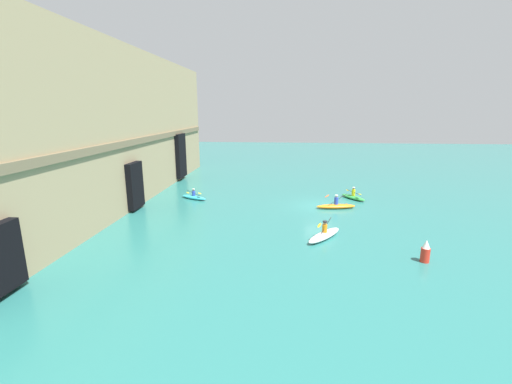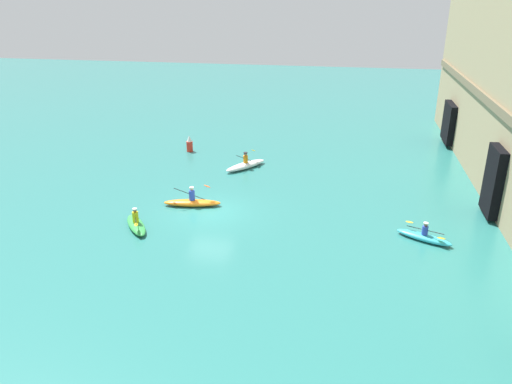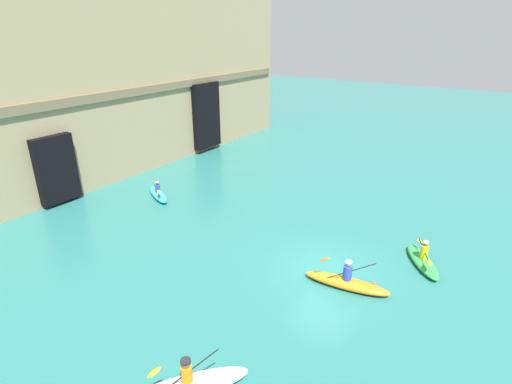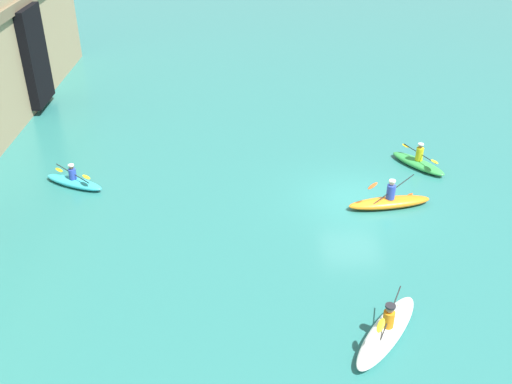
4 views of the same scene
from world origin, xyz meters
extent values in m
plane|color=#28706B|center=(0.00, 0.00, 0.00)|extent=(120.00, 120.00, 0.00)
cube|color=black|center=(10.44, 15.63, 2.89)|extent=(2.74, 0.70, 5.11)
ellipsoid|color=green|center=(2.76, -3.29, 0.17)|extent=(2.73, 2.26, 0.34)
cylinder|color=gold|center=(2.76, -3.29, 0.64)|extent=(0.32, 0.32, 0.60)
sphere|color=brown|center=(2.76, -3.29, 1.03)|extent=(0.20, 0.20, 0.20)
cylinder|color=silver|center=(2.76, -3.29, 1.11)|extent=(0.24, 0.24, 0.06)
cylinder|color=black|center=(2.76, -3.29, 0.67)|extent=(1.94, 0.95, 0.09)
ellipsoid|color=yellow|center=(1.91, -3.69, 0.69)|extent=(0.48, 0.35, 0.06)
ellipsoid|color=yellow|center=(3.62, -2.88, 0.65)|extent=(0.48, 0.35, 0.06)
ellipsoid|color=orange|center=(-0.61, -1.22, 0.19)|extent=(1.27, 3.43, 0.38)
cylinder|color=#2D47B7|center=(-0.61, -1.22, 0.68)|extent=(0.34, 0.34, 0.59)
sphere|color=tan|center=(-0.61, -1.22, 1.08)|extent=(0.21, 0.21, 0.21)
cylinder|color=silver|center=(-0.61, -1.22, 1.16)|extent=(0.26, 0.26, 0.06)
cylinder|color=black|center=(-0.61, -1.22, 0.71)|extent=(0.85, 1.90, 1.06)
ellipsoid|color=#D84C19|center=(-0.98, -0.39, 1.17)|extent=(0.33, 0.45, 0.24)
ellipsoid|color=#D84C19|center=(-0.25, -2.06, 0.25)|extent=(0.33, 0.45, 0.24)
ellipsoid|color=#33B2C6|center=(1.42, 11.66, 0.17)|extent=(1.88, 2.84, 0.34)
cylinder|color=#2D47B7|center=(1.42, 11.66, 0.57)|extent=(0.30, 0.30, 0.45)
sphere|color=brown|center=(1.42, 11.66, 0.89)|extent=(0.20, 0.20, 0.20)
cylinder|color=silver|center=(1.42, 11.66, 0.97)|extent=(0.25, 0.25, 0.06)
cylinder|color=black|center=(1.42, 11.66, 0.59)|extent=(1.28, 1.66, 0.30)
ellipsoid|color=yellow|center=(0.86, 10.94, 0.71)|extent=(0.41, 0.46, 0.11)
ellipsoid|color=yellow|center=(1.97, 12.38, 0.47)|extent=(0.41, 0.46, 0.11)
ellipsoid|color=white|center=(-7.74, 0.50, 0.21)|extent=(3.34, 2.75, 0.43)
cylinder|color=orange|center=(-7.74, 0.50, 0.68)|extent=(0.33, 0.33, 0.52)
sphere|color=#9E704C|center=(-7.74, 0.50, 1.06)|extent=(0.24, 0.24, 0.24)
cylinder|color=#232328|center=(-7.74, 0.50, 1.16)|extent=(0.29, 0.29, 0.06)
cylinder|color=black|center=(-7.74, 0.50, 0.71)|extent=(1.67, 1.00, 0.99)
ellipsoid|color=yellow|center=(-7.02, 0.08, 0.29)|extent=(0.45, 0.37, 0.24)
ellipsoid|color=yellow|center=(-8.47, 0.93, 1.13)|extent=(0.45, 0.37, 0.24)
camera|label=1|loc=(-29.08, 3.12, 8.17)|focal=24.00mm
camera|label=2|loc=(25.16, 7.43, 11.83)|focal=35.00mm
camera|label=3|loc=(-13.40, -5.73, 9.54)|focal=28.00mm
camera|label=4|loc=(-19.72, 4.54, 11.78)|focal=40.00mm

